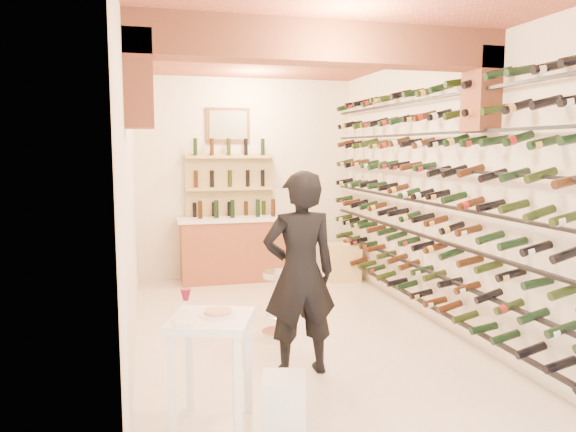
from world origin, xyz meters
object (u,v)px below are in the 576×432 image
object	(u,v)px
wine_rack	(420,194)
person	(300,273)
tasting_table	(211,336)
chrome_barstool	(278,298)
crate_lower	(344,271)
back_counter	(233,247)
white_stool	(284,402)

from	to	relation	value
wine_rack	person	world-z (taller)	wine_rack
tasting_table	chrome_barstool	distance (m)	2.16
person	crate_lower	xyz separation A→B (m)	(1.65, 3.31, -0.79)
back_counter	chrome_barstool	xyz separation A→B (m)	(0.11, -2.64, -0.12)
white_stool	crate_lower	bearing A→B (deg)	64.49
wine_rack	white_stool	distance (m)	3.30
tasting_table	chrome_barstool	world-z (taller)	tasting_table
tasting_table	white_stool	size ratio (longest dim) A/B	2.54
back_counter	chrome_barstool	size ratio (longest dim) A/B	2.39
person	chrome_barstool	world-z (taller)	person
wine_rack	chrome_barstool	distance (m)	2.06
wine_rack	white_stool	size ratio (longest dim) A/B	14.09
crate_lower	back_counter	bearing A→B (deg)	165.23
chrome_barstool	crate_lower	bearing A→B (deg)	54.01
wine_rack	back_counter	distance (m)	3.38
back_counter	crate_lower	xyz separation A→B (m)	(1.70, -0.45, -0.38)
chrome_barstool	wine_rack	bearing A→B (deg)	-0.25
back_counter	crate_lower	distance (m)	1.80
person	wine_rack	bearing A→B (deg)	-148.84
wine_rack	back_counter	bearing A→B (deg)	124.66
tasting_table	crate_lower	distance (m)	4.87
tasting_table	person	bearing A→B (deg)	60.59
white_stool	person	bearing A→B (deg)	67.99
back_counter	person	size ratio (longest dim) A/B	0.90
wine_rack	tasting_table	size ratio (longest dim) A/B	5.55
back_counter	wine_rack	bearing A→B (deg)	-55.34
crate_lower	wine_rack	bearing A→B (deg)	-86.59
tasting_table	crate_lower	world-z (taller)	tasting_table
white_stool	crate_lower	xyz separation A→B (m)	(2.05, 4.29, -0.05)
white_stool	person	distance (m)	1.29
wine_rack	crate_lower	bearing A→B (deg)	93.41
white_stool	crate_lower	size ratio (longest dim) A/B	0.81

